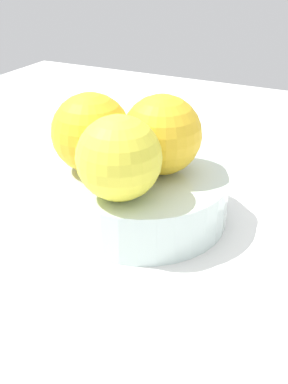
# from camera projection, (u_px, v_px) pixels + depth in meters

# --- Properties ---
(ground_plane) EXTENTS (1.10, 1.10, 0.02)m
(ground_plane) POSITION_uv_depth(u_px,v_px,m) (144.00, 225.00, 0.49)
(ground_plane) COLOR white
(fruit_bowl) EXTENTS (0.17, 0.17, 0.05)m
(fruit_bowl) POSITION_uv_depth(u_px,v_px,m) (144.00, 197.00, 0.47)
(fruit_bowl) COLOR silver
(fruit_bowl) RESTS_ON ground_plane
(orange_in_bowl_0) EXTENTS (0.08, 0.08, 0.08)m
(orange_in_bowl_0) POSITION_uv_depth(u_px,v_px,m) (120.00, 158.00, 0.40)
(orange_in_bowl_0) COLOR yellow
(orange_in_bowl_0) RESTS_ON fruit_bowl
(orange_in_bowl_1) EXTENTS (0.08, 0.08, 0.08)m
(orange_in_bowl_1) POSITION_uv_depth(u_px,v_px,m) (162.00, 135.00, 0.45)
(orange_in_bowl_1) COLOR yellow
(orange_in_bowl_1) RESTS_ON fruit_bowl
(orange_in_bowl_2) EXTENTS (0.08, 0.08, 0.08)m
(orange_in_bowl_2) POSITION_uv_depth(u_px,v_px,m) (91.00, 133.00, 0.45)
(orange_in_bowl_2) COLOR yellow
(orange_in_bowl_2) RESTS_ON fruit_bowl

